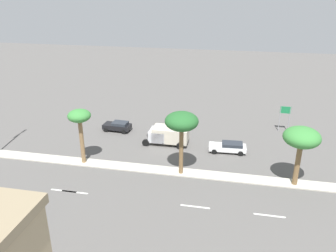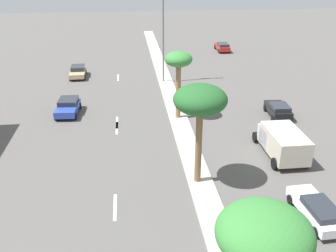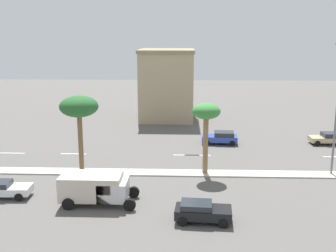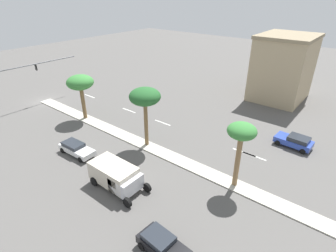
{
  "view_description": "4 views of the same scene",
  "coord_description": "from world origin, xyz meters",
  "px_view_note": "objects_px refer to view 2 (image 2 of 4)",
  "views": [
    {
      "loc": [
        -32.82,
        17.81,
        19.27
      ],
      "look_at": [
        3.76,
        25.27,
        3.93
      ],
      "focal_mm": 36.51,
      "sensor_mm": 36.0,
      "label": 1
    },
    {
      "loc": [
        -4.85,
        0.39,
        14.81
      ],
      "look_at": [
        -2.07,
        25.08,
        3.52
      ],
      "focal_mm": 40.69,
      "sensor_mm": 36.0,
      "label": 2
    },
    {
      "loc": [
        36.21,
        32.58,
        12.64
      ],
      "look_at": [
        -3.55,
        31.01,
        3.73
      ],
      "focal_mm": 43.8,
      "sensor_mm": 36.0,
      "label": 3
    },
    {
      "loc": [
        19.61,
        42.15,
        16.8
      ],
      "look_at": [
        -2.94,
        24.1,
        1.82
      ],
      "focal_mm": 28.4,
      "sensor_mm": 36.0,
      "label": 4
    }
  ],
  "objects_px": {
    "sedan_blue_trailing": "(68,106)",
    "palm_tree_near": "(264,236)",
    "palm_tree_right": "(179,63)",
    "sedan_white_near": "(317,210)",
    "street_lamp_trailing": "(163,26)",
    "sedan_black_far": "(278,109)",
    "sedan_tan_leading": "(78,71)",
    "box_truck": "(282,141)",
    "sedan_red_mid": "(222,46)",
    "palm_tree_inboard": "(200,102)"
  },
  "relations": [
    {
      "from": "sedan_white_near",
      "to": "box_truck",
      "type": "xyz_separation_m",
      "value": [
        0.92,
        7.99,
        0.58
      ]
    },
    {
      "from": "sedan_red_mid",
      "to": "palm_tree_inboard",
      "type": "bearing_deg",
      "value": -106.29
    },
    {
      "from": "box_truck",
      "to": "sedan_white_near",
      "type": "bearing_deg",
      "value": -96.56
    },
    {
      "from": "sedan_white_near",
      "to": "sedan_tan_leading",
      "type": "relative_size",
      "value": 1.11
    },
    {
      "from": "palm_tree_inboard",
      "to": "palm_tree_right",
      "type": "xyz_separation_m",
      "value": [
        0.19,
        11.57,
        -0.54
      ]
    },
    {
      "from": "street_lamp_trailing",
      "to": "sedan_red_mid",
      "type": "height_order",
      "value": "street_lamp_trailing"
    },
    {
      "from": "sedan_red_mid",
      "to": "box_truck",
      "type": "xyz_separation_m",
      "value": [
        -4.02,
        -35.79,
        0.55
      ]
    },
    {
      "from": "palm_tree_right",
      "to": "sedan_red_mid",
      "type": "relative_size",
      "value": 1.43
    },
    {
      "from": "street_lamp_trailing",
      "to": "sedan_red_mid",
      "type": "xyz_separation_m",
      "value": [
        11.42,
        15.63,
        -6.18
      ]
    },
    {
      "from": "street_lamp_trailing",
      "to": "palm_tree_inboard",
      "type": "bearing_deg",
      "value": -89.83
    },
    {
      "from": "sedan_red_mid",
      "to": "sedan_black_far",
      "type": "xyz_separation_m",
      "value": [
        -1.23,
        -27.98,
        0.0
      ]
    },
    {
      "from": "palm_tree_right",
      "to": "sedan_tan_leading",
      "type": "height_order",
      "value": "palm_tree_right"
    },
    {
      "from": "sedan_black_far",
      "to": "box_truck",
      "type": "distance_m",
      "value": 8.31
    },
    {
      "from": "palm_tree_inboard",
      "to": "street_lamp_trailing",
      "type": "distance_m",
      "value": 23.22
    },
    {
      "from": "palm_tree_inboard",
      "to": "sedan_blue_trailing",
      "type": "height_order",
      "value": "palm_tree_inboard"
    },
    {
      "from": "street_lamp_trailing",
      "to": "sedan_black_far",
      "type": "bearing_deg",
      "value": -50.47
    },
    {
      "from": "sedan_blue_trailing",
      "to": "sedan_tan_leading",
      "type": "height_order",
      "value": "sedan_blue_trailing"
    },
    {
      "from": "palm_tree_near",
      "to": "street_lamp_trailing",
      "type": "height_order",
      "value": "street_lamp_trailing"
    },
    {
      "from": "sedan_blue_trailing",
      "to": "palm_tree_right",
      "type": "bearing_deg",
      "value": -12.27
    },
    {
      "from": "palm_tree_near",
      "to": "sedan_tan_leading",
      "type": "distance_m",
      "value": 40.49
    },
    {
      "from": "sedan_red_mid",
      "to": "palm_tree_near",
      "type": "bearing_deg",
      "value": -102.46
    },
    {
      "from": "palm_tree_inboard",
      "to": "sedan_red_mid",
      "type": "relative_size",
      "value": 1.56
    },
    {
      "from": "palm_tree_inboard",
      "to": "sedan_tan_leading",
      "type": "height_order",
      "value": "palm_tree_inboard"
    },
    {
      "from": "palm_tree_near",
      "to": "sedan_blue_trailing",
      "type": "xyz_separation_m",
      "value": [
        -10.8,
        25.95,
        -4.53
      ]
    },
    {
      "from": "sedan_tan_leading",
      "to": "box_truck",
      "type": "height_order",
      "value": "box_truck"
    },
    {
      "from": "street_lamp_trailing",
      "to": "sedan_tan_leading",
      "type": "height_order",
      "value": "street_lamp_trailing"
    },
    {
      "from": "palm_tree_near",
      "to": "palm_tree_right",
      "type": "height_order",
      "value": "palm_tree_right"
    },
    {
      "from": "palm_tree_right",
      "to": "palm_tree_near",
      "type": "bearing_deg",
      "value": -90.18
    },
    {
      "from": "palm_tree_near",
      "to": "palm_tree_inboard",
      "type": "xyz_separation_m",
      "value": [
        -0.12,
        12.02,
        0.78
      ]
    },
    {
      "from": "sedan_white_near",
      "to": "palm_tree_near",
      "type": "bearing_deg",
      "value": -131.7
    },
    {
      "from": "street_lamp_trailing",
      "to": "sedan_white_near",
      "type": "relative_size",
      "value": 2.56
    },
    {
      "from": "sedan_white_near",
      "to": "sedan_black_far",
      "type": "relative_size",
      "value": 1.16
    },
    {
      "from": "sedan_red_mid",
      "to": "sedan_black_far",
      "type": "relative_size",
      "value": 1.14
    },
    {
      "from": "palm_tree_near",
      "to": "sedan_red_mid",
      "type": "height_order",
      "value": "palm_tree_near"
    },
    {
      "from": "sedan_blue_trailing",
      "to": "palm_tree_near",
      "type": "bearing_deg",
      "value": -67.41
    },
    {
      "from": "street_lamp_trailing",
      "to": "box_truck",
      "type": "xyz_separation_m",
      "value": [
        7.41,
        -20.16,
        -5.63
      ]
    },
    {
      "from": "street_lamp_trailing",
      "to": "sedan_red_mid",
      "type": "relative_size",
      "value": 2.6
    },
    {
      "from": "palm_tree_near",
      "to": "street_lamp_trailing",
      "type": "xyz_separation_m",
      "value": [
        -0.19,
        35.22,
        1.61
      ]
    },
    {
      "from": "palm_tree_right",
      "to": "sedan_white_near",
      "type": "xyz_separation_m",
      "value": [
        6.23,
        -16.51,
        -4.84
      ]
    },
    {
      "from": "palm_tree_near",
      "to": "sedan_tan_leading",
      "type": "xyz_separation_m",
      "value": [
        -11.1,
        38.67,
        -4.57
      ]
    },
    {
      "from": "sedan_tan_leading",
      "to": "street_lamp_trailing",
      "type": "bearing_deg",
      "value": -17.53
    },
    {
      "from": "palm_tree_right",
      "to": "sedan_blue_trailing",
      "type": "distance_m",
      "value": 12.11
    },
    {
      "from": "street_lamp_trailing",
      "to": "box_truck",
      "type": "height_order",
      "value": "street_lamp_trailing"
    },
    {
      "from": "sedan_blue_trailing",
      "to": "sedan_black_far",
      "type": "xyz_separation_m",
      "value": [
        20.8,
        -3.07,
        -0.03
      ]
    },
    {
      "from": "street_lamp_trailing",
      "to": "box_truck",
      "type": "distance_m",
      "value": 22.2
    },
    {
      "from": "sedan_red_mid",
      "to": "sedan_black_far",
      "type": "bearing_deg",
      "value": -92.52
    },
    {
      "from": "sedan_tan_leading",
      "to": "box_truck",
      "type": "xyz_separation_m",
      "value": [
        18.32,
        -23.61,
        0.56
      ]
    },
    {
      "from": "sedan_tan_leading",
      "to": "sedan_black_far",
      "type": "xyz_separation_m",
      "value": [
        21.11,
        -15.8,
        0.01
      ]
    },
    {
      "from": "street_lamp_trailing",
      "to": "box_truck",
      "type": "bearing_deg",
      "value": -69.83
    },
    {
      "from": "palm_tree_near",
      "to": "sedan_tan_leading",
      "type": "bearing_deg",
      "value": 106.02
    }
  ]
}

